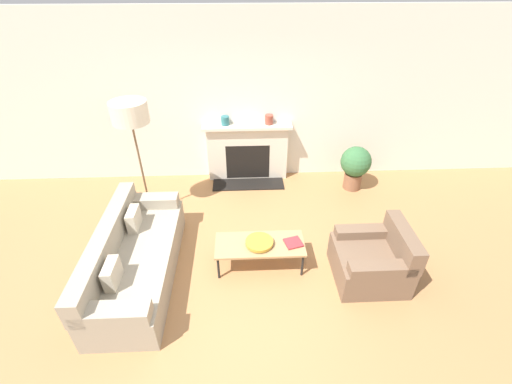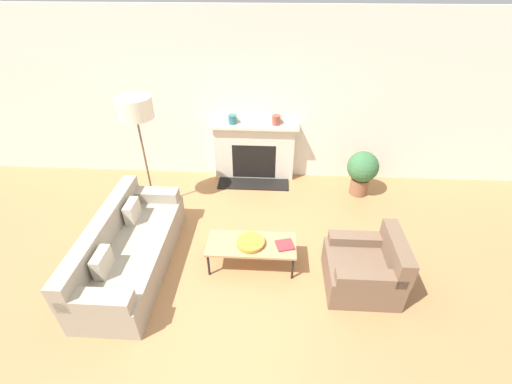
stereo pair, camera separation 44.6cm
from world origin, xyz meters
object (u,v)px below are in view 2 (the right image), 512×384
object	(u,v)px
potted_plant	(362,170)
coffee_table	(251,245)
armchair_near	(366,269)
bowl	(251,242)
fireplace	(254,152)
mantel_vase_center_left	(276,120)
mantel_vase_left	(232,120)
floor_lamp	(135,112)
book	(285,245)
couch	(129,250)

from	to	relation	value
potted_plant	coffee_table	bearing A→B (deg)	-134.15
armchair_near	bowl	distance (m)	1.46
fireplace	mantel_vase_center_left	distance (m)	0.73
armchair_near	mantel_vase_left	distance (m)	3.29
floor_lamp	mantel_vase_center_left	size ratio (longest dim) A/B	11.33
bowl	potted_plant	size ratio (longest dim) A/B	0.45
coffee_table	bowl	distance (m)	0.07
potted_plant	bowl	bearing A→B (deg)	-134.05
coffee_table	armchair_near	bearing A→B (deg)	-10.36
fireplace	book	bearing A→B (deg)	-76.85
couch	book	world-z (taller)	couch
armchair_near	mantel_vase_center_left	bearing A→B (deg)	-155.68
couch	armchair_near	xyz separation A→B (m)	(3.03, -0.15, -0.01)
armchair_near	mantel_vase_center_left	size ratio (longest dim) A/B	5.32
book	mantel_vase_left	distance (m)	2.58
book	floor_lamp	bearing A→B (deg)	133.94
fireplace	book	world-z (taller)	fireplace
bowl	potted_plant	distance (m)	2.55
coffee_table	bowl	size ratio (longest dim) A/B	3.23
floor_lamp	couch	bearing A→B (deg)	-84.78
book	potted_plant	size ratio (longest dim) A/B	0.32
bowl	book	distance (m)	0.44
book	mantel_vase_center_left	distance (m)	2.42
potted_plant	mantel_vase_center_left	bearing A→B (deg)	162.78
book	mantel_vase_left	bearing A→B (deg)	96.27
mantel_vase_left	potted_plant	distance (m)	2.39
potted_plant	armchair_near	bearing A→B (deg)	-99.21
couch	fireplace	bearing A→B (deg)	-32.23
coffee_table	mantel_vase_center_left	distance (m)	2.43
couch	mantel_vase_center_left	size ratio (longest dim) A/B	13.13
fireplace	bowl	bearing A→B (deg)	-87.68
mantel_vase_center_left	couch	bearing A→B (deg)	-128.14
armchair_near	potted_plant	distance (m)	2.12
armchair_near	mantel_vase_center_left	distance (m)	2.92
armchair_near	floor_lamp	distance (m)	3.76
armchair_near	potted_plant	world-z (taller)	potted_plant
floor_lamp	book	bearing A→B (deg)	-30.72
coffee_table	book	size ratio (longest dim) A/B	4.47
couch	mantel_vase_left	distance (m)	2.78
book	potted_plant	xyz separation A→B (m)	(1.33, 1.84, 0.08)
book	floor_lamp	distance (m)	2.80
book	potted_plant	bearing A→B (deg)	38.68
fireplace	book	distance (m)	2.35
fireplace	coffee_table	size ratio (longest dim) A/B	1.34
book	mantel_vase_center_left	world-z (taller)	mantel_vase_center_left
armchair_near	bowl	xyz separation A→B (m)	(-1.44, 0.25, 0.14)
armchair_near	floor_lamp	bearing A→B (deg)	-115.84
couch	potted_plant	bearing A→B (deg)	-60.13
fireplace	bowl	distance (m)	2.28
mantel_vase_center_left	bowl	bearing A→B (deg)	-97.14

